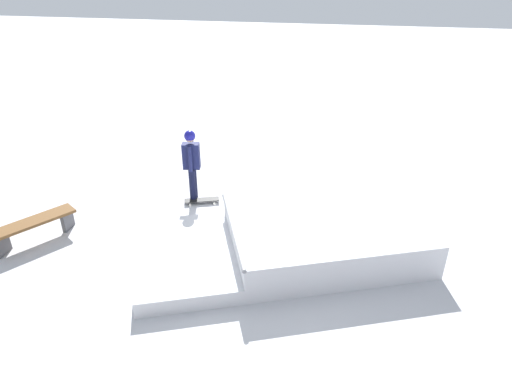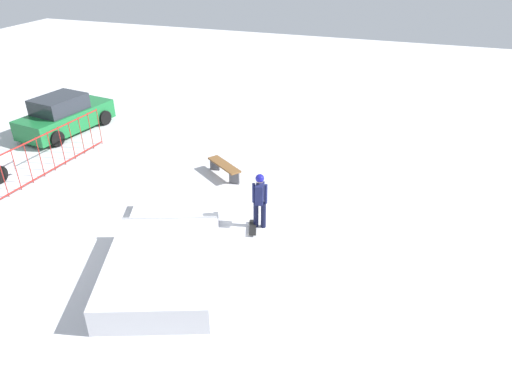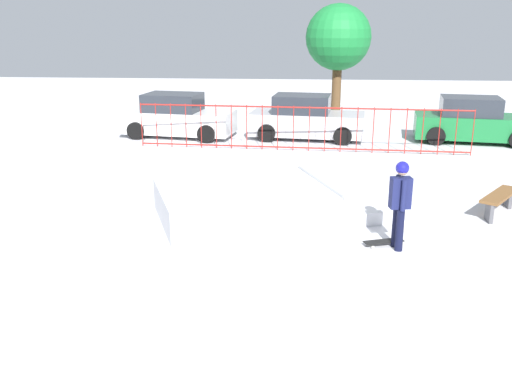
# 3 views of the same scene
# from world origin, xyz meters

# --- Properties ---
(ground_plane) EXTENTS (60.00, 60.00, 0.00)m
(ground_plane) POSITION_xyz_m (0.00, 0.00, 0.00)
(ground_plane) COLOR silver
(skate_ramp) EXTENTS (5.97, 4.34, 0.74)m
(skate_ramp) POSITION_xyz_m (-0.84, -0.09, 0.32)
(skate_ramp) COLOR silver
(skate_ramp) RESTS_ON ground
(skater) EXTENTS (0.41, 0.44, 1.73)m
(skater) POSITION_xyz_m (1.82, -1.77, 1.01)
(skater) COLOR black
(skater) RESTS_ON ground
(skateboard) EXTENTS (0.82, 0.45, 0.09)m
(skateboard) POSITION_xyz_m (1.60, -1.63, 0.08)
(skateboard) COLOR black
(skateboard) RESTS_ON ground
(park_bench) EXTENTS (1.26, 1.53, 0.48)m
(park_bench) POSITION_xyz_m (4.46, 0.44, 0.36)
(park_bench) COLOR brown
(park_bench) RESTS_ON ground
(parked_car_green) EXTENTS (4.31, 2.39, 1.60)m
(parked_car_green) POSITION_xyz_m (6.13, 8.49, 0.72)
(parked_car_green) COLOR #196B33
(parked_car_green) RESTS_ON ground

